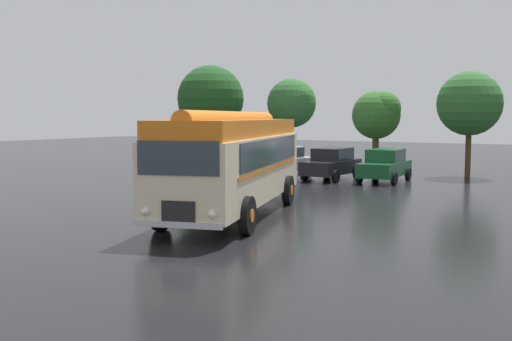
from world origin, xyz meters
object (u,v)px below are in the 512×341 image
object	(u,v)px
car_near_left	(282,161)
car_mid_left	(332,164)
car_mid_right	(385,165)
vintage_bus	(233,159)

from	to	relation	value
car_near_left	car_mid_left	world-z (taller)	same
car_near_left	car_mid_right	distance (m)	5.74
car_mid_left	car_near_left	bearing A→B (deg)	-179.94
vintage_bus	car_near_left	bearing A→B (deg)	110.77
car_near_left	car_mid_left	bearing A→B (deg)	0.06
car_near_left	car_mid_right	world-z (taller)	same
vintage_bus	car_mid_right	size ratio (longest dim) A/B	2.44
vintage_bus	car_mid_left	distance (m)	12.53
vintage_bus	car_mid_left	bearing A→B (deg)	97.92
car_mid_left	car_mid_right	world-z (taller)	same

